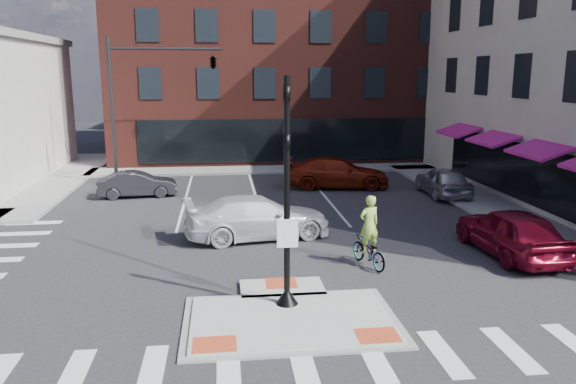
{
  "coord_description": "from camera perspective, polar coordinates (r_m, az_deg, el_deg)",
  "views": [
    {
      "loc": [
        -1.61,
        -13.54,
        6.17
      ],
      "look_at": [
        0.67,
        5.83,
        2.0
      ],
      "focal_mm": 35.0,
      "sensor_mm": 36.0,
      "label": 1
    }
  ],
  "objects": [
    {
      "name": "building_far_left",
      "position": [
        65.59,
        -8.97,
        10.9
      ],
      "size": [
        10.0,
        12.0,
        10.0
      ],
      "primitive_type": "cube",
      "color": "slate",
      "rests_on": "ground"
    },
    {
      "name": "mast_arm_signal",
      "position": [
        31.59,
        -10.32,
        11.94
      ],
      "size": [
        6.1,
        2.24,
        8.0
      ],
      "color": "black",
      "rests_on": "ground"
    },
    {
      "name": "signal_pole",
      "position": [
        14.54,
        -0.11,
        -3.14
      ],
      "size": [
        0.6,
        0.6,
        5.98
      ],
      "color": "black",
      "rests_on": "refuge_island"
    },
    {
      "name": "red_sedan",
      "position": [
        20.68,
        21.72,
        -3.75
      ],
      "size": [
        2.26,
        5.04,
        1.68
      ],
      "primitive_type": "imported",
      "rotation": [
        0.0,
        0.0,
        3.2
      ],
      "color": "maroon",
      "rests_on": "ground"
    },
    {
      "name": "cyclist",
      "position": [
        18.35,
        8.18,
        -5.1
      ],
      "size": [
        1.18,
        2.0,
        2.35
      ],
      "rotation": [
        0.0,
        0.0,
        3.44
      ],
      "color": "#3F3F44",
      "rests_on": "ground"
    },
    {
      "name": "sidewalk_n",
      "position": [
        36.35,
        0.67,
        2.41
      ],
      "size": [
        26.0,
        3.0,
        0.15
      ],
      "primitive_type": "cube",
      "color": "gray",
      "rests_on": "ground"
    },
    {
      "name": "bg_car_dark",
      "position": [
        29.31,
        -15.04,
        0.78
      ],
      "size": [
        4.03,
        1.81,
        1.28
      ],
      "primitive_type": "imported",
      "rotation": [
        0.0,
        0.0,
        1.69
      ],
      "color": "#2B2A30",
      "rests_on": "ground"
    },
    {
      "name": "refuge_island",
      "position": [
        14.71,
        0.19,
        -12.51
      ],
      "size": [
        5.4,
        4.65,
        0.13
      ],
      "color": "gray",
      "rests_on": "ground"
    },
    {
      "name": "white_pickup",
      "position": [
        21.27,
        -3.1,
        -2.58
      ],
      "size": [
        5.81,
        3.15,
        1.6
      ],
      "primitive_type": "imported",
      "rotation": [
        0.0,
        0.0,
        1.74
      ],
      "color": "silver",
      "rests_on": "ground"
    },
    {
      "name": "bg_car_red",
      "position": [
        30.65,
        4.99,
        1.95
      ],
      "size": [
        5.86,
        3.0,
        1.63
      ],
      "primitive_type": "imported",
      "rotation": [
        0.0,
        0.0,
        1.44
      ],
      "color": "maroon",
      "rests_on": "ground"
    },
    {
      "name": "building_far_right",
      "position": [
        68.37,
        2.26,
        11.91
      ],
      "size": [
        12.0,
        12.0,
        12.0
      ],
      "primitive_type": "cube",
      "color": "brown",
      "rests_on": "ground"
    },
    {
      "name": "ground",
      "position": [
        14.96,
        0.07,
        -12.28
      ],
      "size": [
        120.0,
        120.0,
        0.0
      ],
      "primitive_type": "plane",
      "color": "#28282B",
      "rests_on": "ground"
    },
    {
      "name": "building_n",
      "position": [
        45.79,
        -0.97,
        14.1
      ],
      "size": [
        24.4,
        18.4,
        15.5
      ],
      "color": "#54201A",
      "rests_on": "ground"
    },
    {
      "name": "bg_car_silver",
      "position": [
        29.59,
        15.47,
        1.07
      ],
      "size": [
        1.85,
        4.43,
        1.5
      ],
      "primitive_type": "imported",
      "rotation": [
        0.0,
        0.0,
        3.12
      ],
      "color": "#B2B5BA",
      "rests_on": "ground"
    },
    {
      "name": "sidewalk_e",
      "position": [
        27.3,
        20.54,
        -1.62
      ],
      "size": [
        3.0,
        24.0,
        0.15
      ],
      "primitive_type": "cube",
      "color": "gray",
      "rests_on": "ground"
    }
  ]
}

